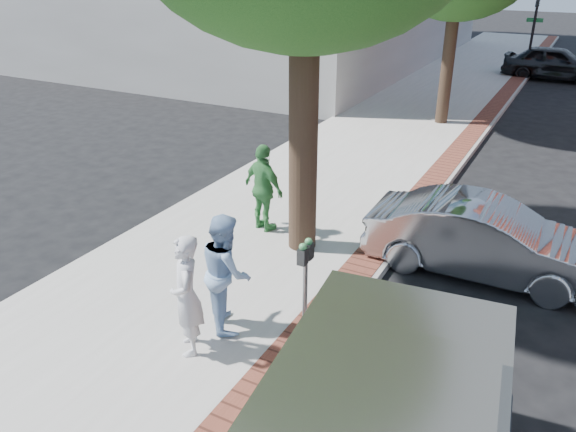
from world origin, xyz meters
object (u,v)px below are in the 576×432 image
Objects in this scene: sedan_silver at (485,239)px; person_gray at (187,296)px; person_officer at (226,271)px; person_green at (264,188)px; bg_car at (555,63)px; parking_meter at (305,267)px.

person_gray is at bearing 143.08° from sedan_silver.
person_officer is 3.26m from person_green.
bg_car is (2.51, 23.07, -0.28)m from person_officer.
sedan_silver is (4.19, 0.56, -0.36)m from person_green.
person_officer is 0.40× the size of bg_car.
parking_meter reaches higher than sedan_silver.
person_officer is 0.44× the size of sedan_silver.
person_green reaches higher than parking_meter.
parking_meter is 0.33× the size of bg_car.
bg_car is (2.63, 23.85, -0.27)m from person_gray.
parking_meter is 0.82× the size of person_officer.
person_green reaches higher than sedan_silver.
bg_car is (-0.52, 19.47, 0.09)m from sedan_silver.
bg_car is at bearing 134.00° from person_gray.
person_officer reaches higher than parking_meter.
parking_meter is at bearing 177.67° from bg_car.
person_officer reaches higher than sedan_silver.
person_green is 4.24m from sedan_silver.
person_green is (-1.03, 3.82, 0.01)m from person_gray.
parking_meter is 1.70m from person_gray.
person_green is at bearing 170.91° from bg_car.
sedan_silver is (3.03, 3.60, -0.37)m from person_officer.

